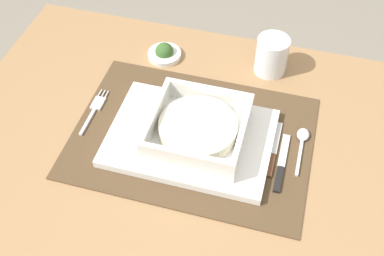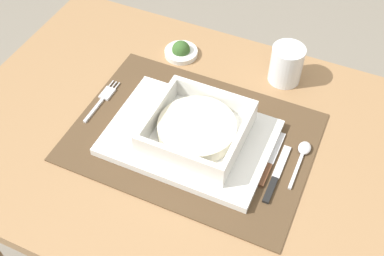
% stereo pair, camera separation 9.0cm
% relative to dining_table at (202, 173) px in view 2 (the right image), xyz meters
% --- Properties ---
extents(dining_table, '(1.00, 0.65, 0.73)m').
position_rel_dining_table_xyz_m(dining_table, '(0.00, 0.00, 0.00)').
color(dining_table, '#936D47').
rests_on(dining_table, ground).
extents(placemat, '(0.46, 0.33, 0.00)m').
position_rel_dining_table_xyz_m(placemat, '(-0.02, -0.00, 0.11)').
color(placemat, '#4C3823').
rests_on(placemat, dining_table).
extents(serving_plate, '(0.31, 0.22, 0.02)m').
position_rel_dining_table_xyz_m(serving_plate, '(-0.02, -0.01, 0.12)').
color(serving_plate, white).
rests_on(serving_plate, placemat).
extents(porridge_bowl, '(0.18, 0.18, 0.05)m').
position_rel_dining_table_xyz_m(porridge_bowl, '(-0.01, -0.01, 0.15)').
color(porridge_bowl, white).
rests_on(porridge_bowl, serving_plate).
extents(fork, '(0.02, 0.13, 0.00)m').
position_rel_dining_table_xyz_m(fork, '(-0.23, 0.02, 0.12)').
color(fork, silver).
rests_on(fork, placemat).
extents(spoon, '(0.02, 0.11, 0.01)m').
position_rel_dining_table_xyz_m(spoon, '(0.19, 0.04, 0.12)').
color(spoon, silver).
rests_on(spoon, placemat).
extents(butter_knife, '(0.01, 0.14, 0.01)m').
position_rel_dining_table_xyz_m(butter_knife, '(0.16, -0.03, 0.12)').
color(butter_knife, black).
rests_on(butter_knife, placemat).
extents(bread_knife, '(0.01, 0.13, 0.01)m').
position_rel_dining_table_xyz_m(bread_knife, '(0.14, 0.00, 0.12)').
color(bread_knife, '#59331E').
rests_on(bread_knife, placemat).
extents(drinking_glass, '(0.07, 0.07, 0.08)m').
position_rel_dining_table_xyz_m(drinking_glass, '(0.09, 0.23, 0.15)').
color(drinking_glass, white).
rests_on(drinking_glass, dining_table).
extents(condiment_saucer, '(0.08, 0.08, 0.04)m').
position_rel_dining_table_xyz_m(condiment_saucer, '(-0.15, 0.21, 0.12)').
color(condiment_saucer, white).
rests_on(condiment_saucer, dining_table).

